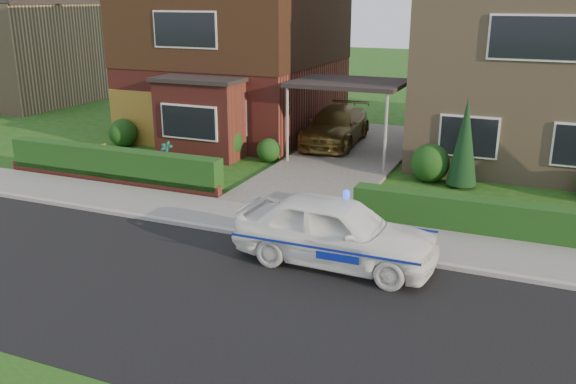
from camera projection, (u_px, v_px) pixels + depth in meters
The scene contains 23 objects.
ground at pixel (176, 290), 12.00m from camera, with size 120.00×120.00×0.00m, color #184612.
road at pixel (176, 290), 12.00m from camera, with size 60.00×6.00×0.02m, color black.
kerb at pixel (246, 234), 14.65m from camera, with size 60.00×0.16×0.12m, color #9E9993.
sidewalk at pixel (264, 220), 15.58m from camera, with size 60.00×2.00×0.10m, color slate.
driveway at pixel (347, 158), 21.62m from camera, with size 3.80×12.00×0.12m, color #666059.
house_left at pixel (237, 40), 25.17m from camera, with size 7.50×9.53×7.25m.
house_right at pixel (537, 53), 20.99m from camera, with size 7.50×8.06×7.25m.
carport_link at pixel (348, 84), 20.79m from camera, with size 3.80×3.00×2.77m.
garage_door at pixel (135, 118), 23.48m from camera, with size 2.20×0.10×2.10m, color #996121.
dwarf_wall at pixel (110, 178), 18.75m from camera, with size 7.70×0.25×0.36m, color maroon.
hedge_left at pixel (114, 183), 18.93m from camera, with size 7.50×0.55×0.90m, color #113511.
hedge_right at pixel (506, 239), 14.53m from camera, with size 7.50×0.55×0.80m, color #113511.
shrub_left_far at pixel (123, 133), 23.32m from camera, with size 1.08×1.08×1.08m, color #113511.
shrub_left_mid at pixel (224, 141), 21.44m from camera, with size 1.32×1.32×1.32m, color #113511.
shrub_left_near at pixel (269, 150), 21.18m from camera, with size 0.84×0.84×0.84m, color #113511.
shrub_right_near at pixel (430, 163), 18.87m from camera, with size 1.20×1.20×1.20m, color #113511.
conifer_a at pixel (464, 145), 18.11m from camera, with size 0.90×0.90×2.60m, color black.
neighbour_left at pixel (20, 54), 32.67m from camera, with size 6.50×7.00×5.20m, color #967A5B.
police_car at pixel (336, 231), 12.95m from camera, with size 4.01×4.42×1.65m.
driveway_car at pixel (336, 126), 23.26m from camera, with size 1.91×4.69×1.36m, color brown.
potted_plant_a at pixel (167, 154), 20.57m from camera, with size 0.45×0.30×0.85m, color gray.
potted_plant_b at pixel (102, 153), 21.02m from camera, with size 0.39×0.31×0.71m, color gray.
potted_plant_c at pixel (215, 179), 18.08m from camera, with size 0.40×0.40×0.71m, color gray.
Camera 1 is at (6.26, -9.11, 5.50)m, focal length 38.00 mm.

